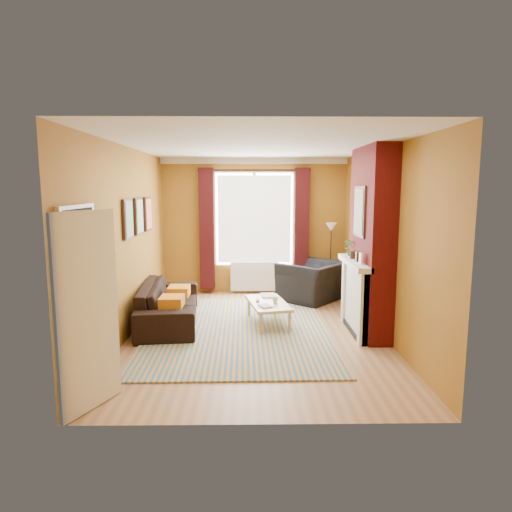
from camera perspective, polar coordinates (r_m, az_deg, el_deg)
name	(u,v)px	position (r m, az deg, el deg)	size (l,w,h in m)	color
ground	(256,332)	(7.10, 0.03, -9.52)	(5.50, 5.50, 0.00)	olive
room_walls	(297,241)	(7.11, 5.15, 1.92)	(3.82, 5.54, 2.83)	#91611C
striped_rug	(238,330)	(7.19, -2.25, -9.21)	(2.83, 3.87, 0.02)	#316588
sofa	(169,303)	(7.62, -10.82, -5.83)	(2.25, 0.88, 0.66)	black
armchair	(313,282)	(8.98, 7.11, -3.19)	(1.18, 1.03, 0.77)	black
coffee_table	(268,304)	(7.41, 1.52, -6.06)	(0.76, 1.20, 0.37)	tan
wicker_stool	(284,287)	(9.28, 3.55, -3.85)	(0.39, 0.39, 0.42)	#A48347
floor_lamp	(331,238)	(9.35, 9.36, 2.17)	(0.25, 0.25, 1.50)	black
book_a	(260,306)	(7.08, 0.54, -6.33)	(0.18, 0.24, 0.02)	#999999
book_b	(262,296)	(7.77, 0.72, -4.98)	(0.23, 0.32, 0.02)	#999999
mug	(275,300)	(7.32, 2.42, -5.54)	(0.10, 0.10, 0.09)	#999999
tv_remote	(258,300)	(7.45, 0.21, -5.56)	(0.06, 0.17, 0.02)	#28282A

